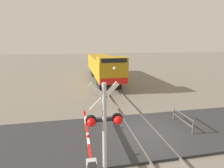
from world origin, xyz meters
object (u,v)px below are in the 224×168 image
object	(u,v)px
crossing_gate	(90,159)
guard_railing	(183,119)
locomotive	(103,66)
crossing_signal	(105,130)

from	to	relation	value
crossing_gate	guard_railing	bearing A→B (deg)	27.64
locomotive	guard_railing	xyz separation A→B (m)	(2.61, -15.57, -1.35)
locomotive	crossing_gate	bearing A→B (deg)	-100.19
crossing_signal	locomotive	bearing A→B (deg)	81.53
crossing_signal	crossing_gate	distance (m)	2.07
locomotive	crossing_signal	distance (m)	19.97
locomotive	crossing_gate	size ratio (longest dim) A/B	2.78
locomotive	crossing_signal	xyz separation A→B (m)	(-2.94, -19.74, 0.59)
crossing_signal	guard_railing	world-z (taller)	crossing_signal
crossing_signal	crossing_gate	world-z (taller)	crossing_signal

